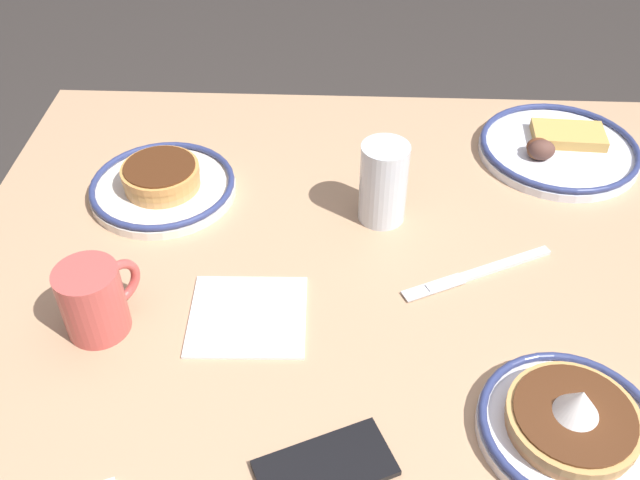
{
  "coord_description": "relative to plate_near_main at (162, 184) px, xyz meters",
  "views": [
    {
      "loc": [
        0.01,
        0.69,
        1.44
      ],
      "look_at": [
        0.04,
        -0.04,
        0.79
      ],
      "focal_mm": 39.76,
      "sensor_mm": 36.0,
      "label": 1
    }
  ],
  "objects": [
    {
      "name": "plate_center_pancakes",
      "position": [
        -0.64,
        -0.13,
        -0.0
      ],
      "size": [
        0.26,
        0.26,
        0.05
      ],
      "color": "white",
      "rests_on": "dining_table"
    },
    {
      "name": "paper_napkin",
      "position": [
        -0.16,
        0.25,
        -0.02
      ],
      "size": [
        0.15,
        0.14,
        0.0
      ],
      "primitive_type": "cube",
      "rotation": [
        0.0,
        0.0,
        0.03
      ],
      "color": "white",
      "rests_on": "dining_table"
    },
    {
      "name": "dining_table",
      "position": [
        -0.29,
        0.18,
        -0.11
      ],
      "size": [
        1.11,
        0.98,
        0.76
      ],
      "color": "tan",
      "rests_on": "ground_plane"
    },
    {
      "name": "coffee_mug",
      "position": [
        0.02,
        0.28,
        0.03
      ],
      "size": [
        0.09,
        0.1,
        0.1
      ],
      "color": "#BF4C47",
      "rests_on": "dining_table"
    },
    {
      "name": "cell_phone",
      "position": [
        -0.27,
        0.47,
        -0.01
      ],
      "size": [
        0.16,
        0.13,
        0.01
      ],
      "primitive_type": "cube",
      "rotation": [
        0.0,
        0.0,
        0.43
      ],
      "color": "black",
      "rests_on": "dining_table"
    },
    {
      "name": "drinking_glass",
      "position": [
        -0.34,
        0.04,
        0.04
      ],
      "size": [
        0.07,
        0.07,
        0.13
      ],
      "color": "silver",
      "rests_on": "dining_table"
    },
    {
      "name": "butter_knife",
      "position": [
        -0.47,
        0.16,
        -0.02
      ],
      "size": [
        0.22,
        0.12,
        0.01
      ],
      "color": "silver",
      "rests_on": "dining_table"
    },
    {
      "name": "plate_far_companion",
      "position": [
        -0.54,
        0.41,
        0.0
      ],
      "size": [
        0.2,
        0.2,
        0.08
      ],
      "color": "white",
      "rests_on": "dining_table"
    },
    {
      "name": "plate_near_main",
      "position": [
        0.0,
        0.0,
        0.0
      ],
      "size": [
        0.23,
        0.23,
        0.05
      ],
      "color": "silver",
      "rests_on": "dining_table"
    }
  ]
}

